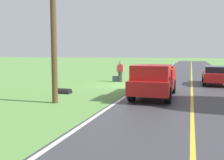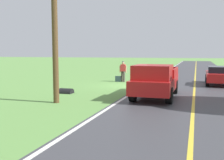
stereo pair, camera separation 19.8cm
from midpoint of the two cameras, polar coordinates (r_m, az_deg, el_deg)
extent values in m
plane|color=#609347|center=(19.68, 4.28, -1.22)|extent=(200.00, 200.00, 0.00)
cube|color=#3D3D42|center=(19.15, 17.64, -1.68)|extent=(7.51, 120.00, 0.00)
cube|color=silver|center=(19.48, 7.06, -1.31)|extent=(0.16, 117.60, 0.00)
cube|color=gold|center=(19.15, 17.64, -1.67)|extent=(0.14, 117.60, 0.00)
cylinder|color=#4C473D|center=(22.04, 2.86, 0.72)|extent=(0.18, 0.18, 0.88)
cylinder|color=#4C473D|center=(22.32, 2.44, 0.78)|extent=(0.18, 0.18, 0.88)
cube|color=red|center=(22.13, 2.66, 2.63)|extent=(0.41, 0.28, 0.58)
sphere|color=tan|center=(22.11, 2.66, 3.68)|extent=(0.23, 0.23, 0.23)
sphere|color=#4C564C|center=(22.11, 2.66, 3.87)|extent=(0.20, 0.20, 0.20)
cube|color=black|center=(22.32, 2.77, 2.74)|extent=(0.33, 0.22, 0.44)
cylinder|color=tan|center=(22.06, 3.31, 2.33)|extent=(0.10, 0.10, 0.58)
cylinder|color=tan|center=(22.17, 1.99, 2.36)|extent=(0.10, 0.10, 0.58)
cube|color=#384C56|center=(22.25, 1.56, 0.25)|extent=(0.47, 0.22, 0.48)
cube|color=#B21919|center=(14.83, 9.88, -0.73)|extent=(2.02, 5.41, 0.70)
cube|color=#B21919|center=(13.60, 9.23, 1.68)|extent=(1.85, 2.17, 0.72)
cube|color=black|center=(13.59, 9.23, 1.98)|extent=(1.68, 1.30, 0.43)
cube|color=#B21919|center=(15.75, 13.86, 1.67)|extent=(0.11, 3.02, 0.45)
cube|color=#B21919|center=(15.99, 7.13, 1.86)|extent=(0.11, 3.02, 0.45)
cube|color=#B21919|center=(17.34, 11.12, 2.11)|extent=(1.84, 0.11, 0.45)
cylinder|color=black|center=(13.06, 12.68, -3.25)|extent=(0.30, 0.80, 0.80)
cylinder|color=black|center=(13.34, 4.95, -2.93)|extent=(0.30, 0.80, 0.80)
cylinder|color=black|center=(16.31, 13.76, -1.45)|extent=(0.30, 0.80, 0.80)
cylinder|color=black|center=(16.54, 7.53, -1.23)|extent=(0.30, 0.80, 0.80)
cube|color=red|center=(21.76, 22.32, 0.73)|extent=(1.92, 4.43, 0.62)
cube|color=black|center=(21.52, 22.41, 2.12)|extent=(1.67, 2.40, 0.46)
cylinder|color=black|center=(23.14, 19.99, 0.34)|extent=(0.25, 0.66, 0.66)
cylinder|color=black|center=(20.35, 20.15, -0.39)|extent=(0.25, 0.66, 0.66)
cylinder|color=brown|center=(13.12, -11.82, 11.51)|extent=(0.28, 0.28, 7.51)
cylinder|color=black|center=(16.20, -9.51, -2.84)|extent=(0.80, 0.60, 0.60)
camera|label=1|loc=(0.10, -89.45, 0.06)|focal=42.40mm
camera|label=2|loc=(0.10, 90.55, -0.06)|focal=42.40mm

